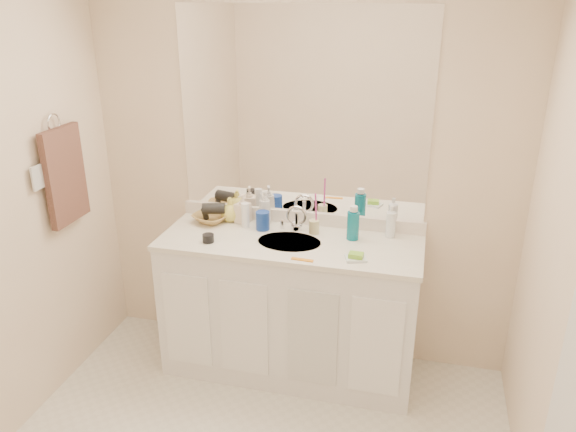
# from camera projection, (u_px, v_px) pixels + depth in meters

# --- Properties ---
(wall_back) EXTENTS (2.60, 0.02, 2.40)m
(wall_back) POSITION_uv_depth(u_px,v_px,m) (301.00, 173.00, 3.37)
(wall_back) COLOR #F6DEC1
(wall_back) RESTS_ON floor
(vanity_cabinet) EXTENTS (1.50, 0.55, 0.85)m
(vanity_cabinet) POSITION_uv_depth(u_px,v_px,m) (290.00, 308.00, 3.41)
(vanity_cabinet) COLOR white
(vanity_cabinet) RESTS_ON floor
(countertop) EXTENTS (1.52, 0.57, 0.03)m
(countertop) POSITION_uv_depth(u_px,v_px,m) (290.00, 242.00, 3.25)
(countertop) COLOR white
(countertop) RESTS_ON vanity_cabinet
(backsplash) EXTENTS (1.52, 0.03, 0.08)m
(backsplash) POSITION_uv_depth(u_px,v_px,m) (300.00, 217.00, 3.46)
(backsplash) COLOR white
(backsplash) RESTS_ON countertop
(sink_basin) EXTENTS (0.37, 0.37, 0.02)m
(sink_basin) POSITION_uv_depth(u_px,v_px,m) (289.00, 243.00, 3.23)
(sink_basin) COLOR beige
(sink_basin) RESTS_ON countertop
(faucet) EXTENTS (0.02, 0.02, 0.11)m
(faucet) POSITION_uv_depth(u_px,v_px,m) (297.00, 221.00, 3.37)
(faucet) COLOR silver
(faucet) RESTS_ON countertop
(mirror) EXTENTS (1.48, 0.01, 1.20)m
(mirror) POSITION_uv_depth(u_px,v_px,m) (302.00, 114.00, 3.23)
(mirror) COLOR white
(mirror) RESTS_ON wall_back
(blue_mug) EXTENTS (0.08, 0.08, 0.11)m
(blue_mug) POSITION_uv_depth(u_px,v_px,m) (263.00, 221.00, 3.37)
(blue_mug) COLOR #163999
(blue_mug) RESTS_ON countertop
(tan_cup) EXTENTS (0.07, 0.07, 0.08)m
(tan_cup) POSITION_uv_depth(u_px,v_px,m) (314.00, 227.00, 3.32)
(tan_cup) COLOR beige
(tan_cup) RESTS_ON countertop
(toothbrush) EXTENTS (0.01, 0.04, 0.21)m
(toothbrush) POSITION_uv_depth(u_px,v_px,m) (316.00, 210.00, 3.28)
(toothbrush) COLOR #DF3AA2
(toothbrush) RESTS_ON tan_cup
(mouthwash_bottle) EXTENTS (0.07, 0.07, 0.17)m
(mouthwash_bottle) POSITION_uv_depth(u_px,v_px,m) (353.00, 226.00, 3.23)
(mouthwash_bottle) COLOR #0A6980
(mouthwash_bottle) RESTS_ON countertop
(clear_pump_bottle) EXTENTS (0.06, 0.06, 0.15)m
(clear_pump_bottle) POSITION_uv_depth(u_px,v_px,m) (391.00, 225.00, 3.26)
(clear_pump_bottle) COLOR white
(clear_pump_bottle) RESTS_ON countertop
(soap_dish) EXTENTS (0.13, 0.12, 0.01)m
(soap_dish) POSITION_uv_depth(u_px,v_px,m) (356.00, 258.00, 3.01)
(soap_dish) COLOR white
(soap_dish) RESTS_ON countertop
(green_soap) EXTENTS (0.08, 0.06, 0.03)m
(green_soap) POSITION_uv_depth(u_px,v_px,m) (356.00, 255.00, 3.00)
(green_soap) COLOR #7EC32F
(green_soap) RESTS_ON soap_dish
(orange_comb) EXTENTS (0.12, 0.03, 0.01)m
(orange_comb) POSITION_uv_depth(u_px,v_px,m) (302.00, 260.00, 3.00)
(orange_comb) COLOR orange
(orange_comb) RESTS_ON countertop
(dark_jar) EXTENTS (0.08, 0.08, 0.05)m
(dark_jar) POSITION_uv_depth(u_px,v_px,m) (208.00, 238.00, 3.21)
(dark_jar) COLOR black
(dark_jar) RESTS_ON countertop
(extra_white_bottle) EXTENTS (0.05, 0.05, 0.15)m
(extra_white_bottle) POSITION_uv_depth(u_px,v_px,m) (245.00, 215.00, 3.40)
(extra_white_bottle) COLOR white
(extra_white_bottle) RESTS_ON countertop
(soap_bottle_white) EXTENTS (0.10, 0.10, 0.21)m
(soap_bottle_white) POSITION_uv_depth(u_px,v_px,m) (265.00, 207.00, 3.45)
(soap_bottle_white) COLOR silver
(soap_bottle_white) RESTS_ON countertop
(soap_bottle_cream) EXTENTS (0.10, 0.10, 0.18)m
(soap_bottle_cream) POSITION_uv_depth(u_px,v_px,m) (243.00, 208.00, 3.47)
(soap_bottle_cream) COLOR #F7E2C9
(soap_bottle_cream) RESTS_ON countertop
(soap_bottle_yellow) EXTENTS (0.14, 0.14, 0.15)m
(soap_bottle_yellow) POSITION_uv_depth(u_px,v_px,m) (230.00, 209.00, 3.49)
(soap_bottle_yellow) COLOR #E4D958
(soap_bottle_yellow) RESTS_ON countertop
(wicker_basket) EXTENTS (0.28, 0.28, 0.05)m
(wicker_basket) POSITION_uv_depth(u_px,v_px,m) (211.00, 218.00, 3.49)
(wicker_basket) COLOR #A57F42
(wicker_basket) RESTS_ON countertop
(hair_dryer) EXTENTS (0.15, 0.10, 0.07)m
(hair_dryer) POSITION_uv_depth(u_px,v_px,m) (214.00, 209.00, 3.47)
(hair_dryer) COLOR black
(hair_dryer) RESTS_ON wicker_basket
(towel_ring) EXTENTS (0.01, 0.11, 0.11)m
(towel_ring) POSITION_uv_depth(u_px,v_px,m) (54.00, 123.00, 3.06)
(towel_ring) COLOR silver
(towel_ring) RESTS_ON wall_left
(hand_towel) EXTENTS (0.04, 0.32, 0.55)m
(hand_towel) POSITION_uv_depth(u_px,v_px,m) (65.00, 176.00, 3.17)
(hand_towel) COLOR #3F2822
(hand_towel) RESTS_ON towel_ring
(switch_plate) EXTENTS (0.01, 0.08, 0.13)m
(switch_plate) POSITION_uv_depth(u_px,v_px,m) (37.00, 178.00, 2.97)
(switch_plate) COLOR silver
(switch_plate) RESTS_ON wall_left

